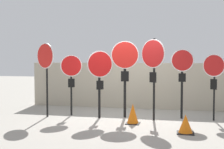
{
  "coord_description": "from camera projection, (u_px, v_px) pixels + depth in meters",
  "views": [
    {
      "loc": [
        1.73,
        -9.72,
        1.92
      ],
      "look_at": [
        -0.46,
        0.0,
        1.39
      ],
      "focal_mm": 50.0,
      "sensor_mm": 36.0,
      "label": 1
    }
  ],
  "objects": [
    {
      "name": "ground_plane",
      "position": [
        126.0,
        118.0,
        9.95
      ],
      "size": [
        40.0,
        40.0,
        0.0
      ],
      "primitive_type": "plane",
      "color": "gray"
    },
    {
      "name": "stop_sign_5",
      "position": [
        182.0,
        69.0,
        9.77
      ],
      "size": [
        0.7,
        0.15,
        2.2
      ],
      "rotation": [
        0.0,
        0.0,
        0.07
      ],
      "color": "black",
      "rests_on": "ground"
    },
    {
      "name": "stop_sign_3",
      "position": [
        125.0,
        64.0,
        9.94
      ],
      "size": [
        0.88,
        0.21,
        2.46
      ],
      "rotation": [
        0.0,
        0.0,
        0.17
      ],
      "color": "black",
      "rests_on": "ground"
    },
    {
      "name": "stop_sign_0",
      "position": [
        46.0,
        62.0,
        10.06
      ],
      "size": [
        0.74,
        0.42,
        2.4
      ],
      "rotation": [
        0.0,
        0.0,
        -0.5
      ],
      "color": "black",
      "rests_on": "ground"
    },
    {
      "name": "stop_sign_4",
      "position": [
        153.0,
        61.0,
        9.47
      ],
      "size": [
        0.75,
        0.49,
        2.52
      ],
      "rotation": [
        0.0,
        0.0,
        -0.57
      ],
      "color": "black",
      "rests_on": "ground"
    },
    {
      "name": "fence_back",
      "position": [
        135.0,
        86.0,
        11.88
      ],
      "size": [
        8.31,
        0.12,
        1.74
      ],
      "color": "#A89E89",
      "rests_on": "ground"
    },
    {
      "name": "stop_sign_6",
      "position": [
        214.0,
        71.0,
        9.47
      ],
      "size": [
        0.63,
        0.33,
        2.04
      ],
      "rotation": [
        0.0,
        0.0,
        -0.46
      ],
      "color": "black",
      "rests_on": "ground"
    },
    {
      "name": "stop_sign_1",
      "position": [
        71.0,
        71.0,
        10.33
      ],
      "size": [
        0.66,
        0.33,
        2.02
      ],
      "rotation": [
        0.0,
        0.0,
        0.43
      ],
      "color": "black",
      "rests_on": "ground"
    },
    {
      "name": "traffic_cone_0",
      "position": [
        186.0,
        124.0,
        7.94
      ],
      "size": [
        0.43,
        0.43,
        0.48
      ],
      "color": "black",
      "rests_on": "ground"
    },
    {
      "name": "stop_sign_2",
      "position": [
        100.0,
        71.0,
        9.84
      ],
      "size": [
        0.71,
        0.5,
        2.15
      ],
      "rotation": [
        0.0,
        0.0,
        0.61
      ],
      "color": "black",
      "rests_on": "ground"
    },
    {
      "name": "traffic_cone_1",
      "position": [
        133.0,
        114.0,
        9.1
      ],
      "size": [
        0.4,
        0.4,
        0.59
      ],
      "color": "black",
      "rests_on": "ground"
    }
  ]
}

